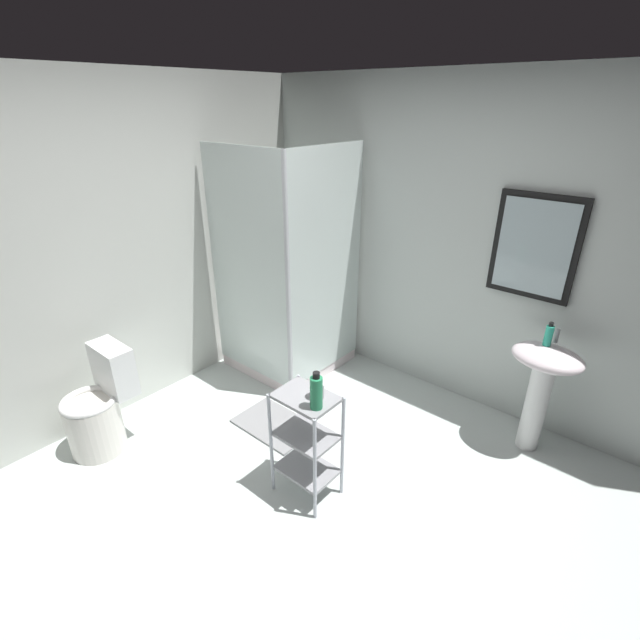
# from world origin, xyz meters

# --- Properties ---
(ground_plane) EXTENTS (4.20, 4.20, 0.02)m
(ground_plane) POSITION_xyz_m (0.00, 0.00, -0.01)
(ground_plane) COLOR silver
(wall_back) EXTENTS (4.20, 0.14, 2.50)m
(wall_back) POSITION_xyz_m (0.01, 1.85, 1.25)
(wall_back) COLOR silver
(wall_back) RESTS_ON ground_plane
(wall_left) EXTENTS (0.10, 4.20, 2.50)m
(wall_left) POSITION_xyz_m (-1.85, 0.00, 1.25)
(wall_left) COLOR silver
(wall_left) RESTS_ON ground_plane
(shower_stall) EXTENTS (0.92, 0.92, 2.00)m
(shower_stall) POSITION_xyz_m (-1.20, 1.18, 0.46)
(shower_stall) COLOR white
(shower_stall) RESTS_ON ground_plane
(pedestal_sink) EXTENTS (0.46, 0.37, 0.81)m
(pedestal_sink) POSITION_xyz_m (0.87, 1.52, 0.58)
(pedestal_sink) COLOR white
(pedestal_sink) RESTS_ON ground_plane
(sink_faucet) EXTENTS (0.03, 0.03, 0.10)m
(sink_faucet) POSITION_xyz_m (0.87, 1.64, 0.86)
(sink_faucet) COLOR silver
(sink_faucet) RESTS_ON pedestal_sink
(toilet) EXTENTS (0.37, 0.49, 0.76)m
(toilet) POSITION_xyz_m (-1.48, -0.47, 0.31)
(toilet) COLOR white
(toilet) RESTS_ON ground_plane
(storage_cart) EXTENTS (0.38, 0.28, 0.74)m
(storage_cart) POSITION_xyz_m (-0.07, 0.15, 0.44)
(storage_cart) COLOR silver
(storage_cart) RESTS_ON ground_plane
(hand_soap_bottle) EXTENTS (0.05, 0.05, 0.17)m
(hand_soap_bottle) POSITION_xyz_m (0.84, 1.56, 0.89)
(hand_soap_bottle) COLOR #2DBC99
(hand_soap_bottle) RESTS_ON pedestal_sink
(body_wash_bottle_green) EXTENTS (0.07, 0.07, 0.23)m
(body_wash_bottle_green) POSITION_xyz_m (0.05, 0.11, 0.84)
(body_wash_bottle_green) COLOR #2A935D
(body_wash_bottle_green) RESTS_ON storage_cart
(rinse_cup) EXTENTS (0.08, 0.08, 0.09)m
(rinse_cup) POSITION_xyz_m (-0.01, 0.19, 0.79)
(rinse_cup) COLOR silver
(rinse_cup) RESTS_ON storage_cart
(bath_mat) EXTENTS (0.60, 0.40, 0.02)m
(bath_mat) POSITION_xyz_m (-0.70, 0.48, 0.01)
(bath_mat) COLOR gray
(bath_mat) RESTS_ON ground_plane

